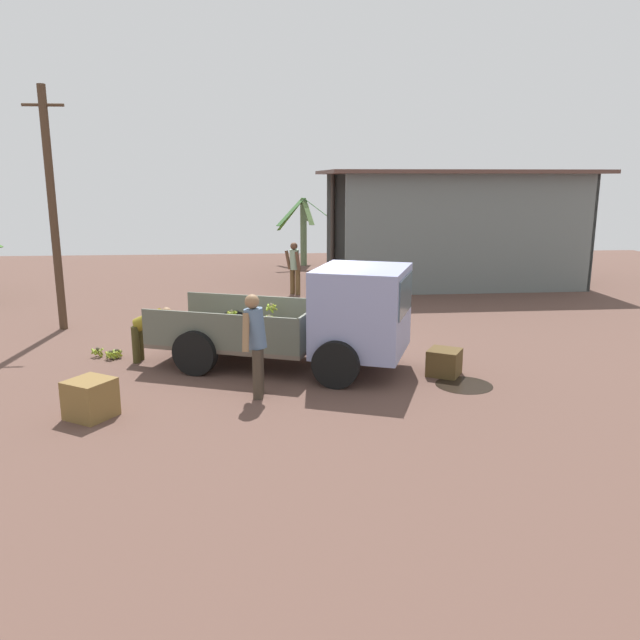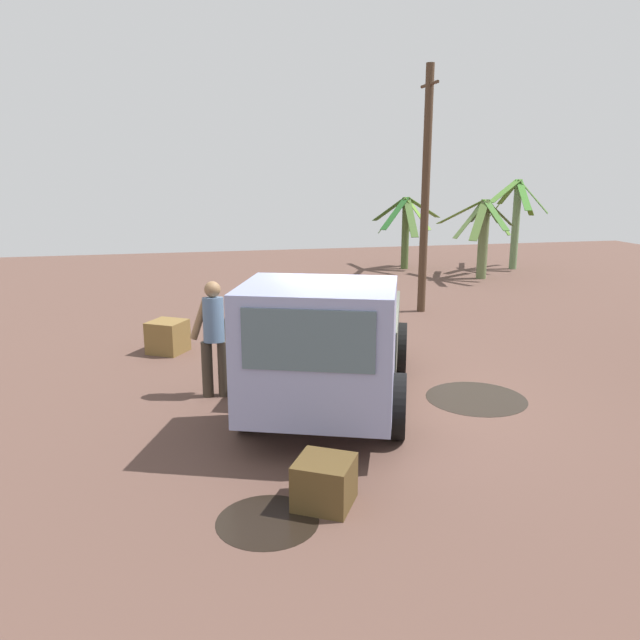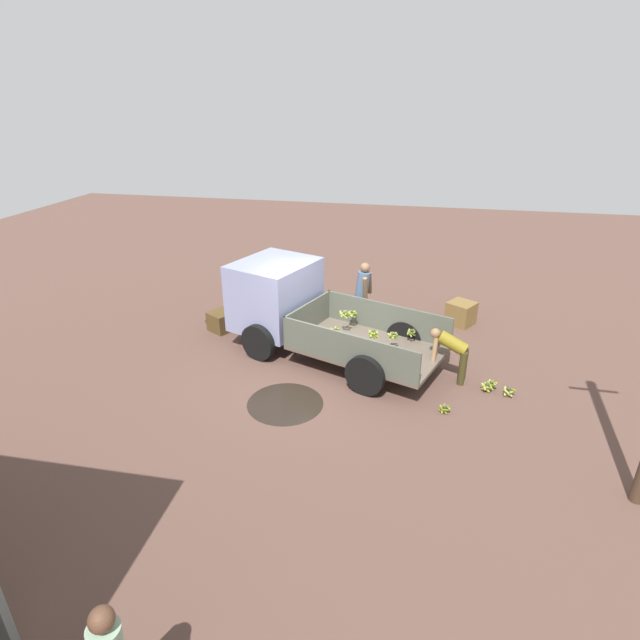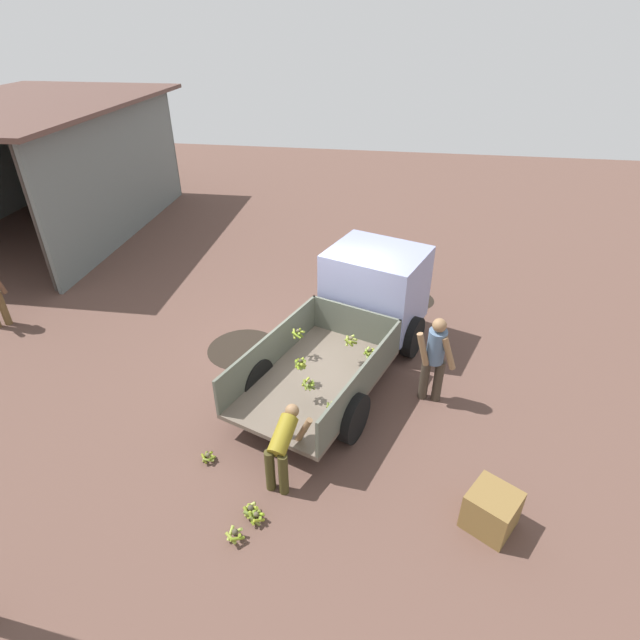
{
  "view_description": "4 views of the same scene",
  "coord_description": "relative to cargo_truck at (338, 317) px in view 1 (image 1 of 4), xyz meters",
  "views": [
    {
      "loc": [
        -0.4,
        -12.18,
        3.59
      ],
      "look_at": [
        0.54,
        -0.54,
        0.91
      ],
      "focal_mm": 35.0,
      "sensor_mm": 36.0,
      "label": 1
    },
    {
      "loc": [
        8.39,
        -2.62,
        3.32
      ],
      "look_at": [
        -1.22,
        -0.46,
        0.95
      ],
      "focal_mm": 35.0,
      "sensor_mm": 36.0,
      "label": 2
    },
    {
      "loc": [
        -1.98,
        9.45,
        5.49
      ],
      "look_at": [
        -0.02,
        -0.02,
        1.11
      ],
      "focal_mm": 28.0,
      "sensor_mm": 36.0,
      "label": 3
    },
    {
      "loc": [
        -7.81,
        -1.33,
        6.03
      ],
      "look_at": [
        0.26,
        -0.05,
        0.92
      ],
      "focal_mm": 28.0,
      "sensor_mm": 36.0,
      "label": 4
    }
  ],
  "objects": [
    {
      "name": "banana_bunch_on_ground_0",
      "position": [
        -4.79,
        1.3,
        -0.93
      ],
      "size": [
        0.25,
        0.28,
        0.21
      ],
      "color": "#453E2D",
      "rests_on": "ground"
    },
    {
      "name": "utility_pole",
      "position": [
        -6.27,
        3.87,
        1.81
      ],
      "size": [
        0.92,
        0.19,
        5.63
      ],
      "color": "#473223",
      "rests_on": "ground"
    },
    {
      "name": "person_worker_loading",
      "position": [
        -3.66,
        0.89,
        -0.36
      ],
      "size": [
        0.82,
        0.67,
        1.12
      ],
      "rotation": [
        0.0,
        0.0,
        -0.19
      ],
      "color": "#3C3618",
      "rests_on": "ground"
    },
    {
      "name": "banana_bunch_on_ground_2",
      "position": [
        -3.53,
        2.13,
        -0.96
      ],
      "size": [
        0.23,
        0.23,
        0.16
      ],
      "color": "brown",
      "rests_on": "ground"
    },
    {
      "name": "wooden_crate_0",
      "position": [
        -4.02,
        -2.05,
        -0.75
      ],
      "size": [
        0.85,
        0.85,
        0.6
      ],
      "primitive_type": "cube",
      "rotation": [
        0.0,
        0.0,
        5.72
      ],
      "color": "brown",
      "rests_on": "ground"
    },
    {
      "name": "cargo_truck",
      "position": [
        0.0,
        0.0,
        0.0
      ],
      "size": [
        5.16,
        3.43,
        1.99
      ],
      "rotation": [
        0.0,
        0.0,
        -0.36
      ],
      "color": "brown",
      "rests_on": "ground"
    },
    {
      "name": "person_foreground_visitor",
      "position": [
        -1.51,
        -1.31,
        -0.09
      ],
      "size": [
        0.42,
        0.72,
        1.74
      ],
      "rotation": [
        0.0,
        0.0,
        3.05
      ],
      "color": "#3C3228",
      "rests_on": "ground"
    },
    {
      "name": "banana_palm_1",
      "position": [
        0.16,
        14.6,
        0.44
      ],
      "size": [
        2.21,
        2.14,
        2.78
      ],
      "color": "#5B724E",
      "rests_on": "ground"
    },
    {
      "name": "mud_patch_1",
      "position": [
        2.14,
        -1.04,
        -1.05
      ],
      "size": [
        1.01,
        1.01,
        0.01
      ],
      "primitive_type": "cylinder",
      "color": "black",
      "rests_on": "ground"
    },
    {
      "name": "banana_bunch_on_ground_1",
      "position": [
        -4.48,
        1.1,
        -0.94
      ],
      "size": [
        0.24,
        0.25,
        0.2
      ],
      "color": "brown",
      "rests_on": "ground"
    },
    {
      "name": "person_bystander_near_shed",
      "position": [
        -0.48,
        8.03,
        -0.15
      ],
      "size": [
        0.54,
        0.52,
        1.63
      ],
      "rotation": [
        0.0,
        0.0,
        3.95
      ],
      "color": "brown",
      "rests_on": "ground"
    },
    {
      "name": "wooden_crate_1",
      "position": [
        1.95,
        -0.43,
        -0.81
      ],
      "size": [
        0.77,
        0.77,
        0.49
      ],
      "primitive_type": "cube",
      "rotation": [
        0.0,
        0.0,
        2.61
      ],
      "color": "#513C1E",
      "rests_on": "ground"
    },
    {
      "name": "banana_bunch_on_ground_3",
      "position": [
        -4.39,
        1.21,
        -0.95
      ],
      "size": [
        0.25,
        0.24,
        0.19
      ],
      "color": "#433D2B",
      "rests_on": "ground"
    },
    {
      "name": "mud_patch_0",
      "position": [
        -0.51,
        2.47,
        -1.05
      ],
      "size": [
        1.49,
        1.49,
        0.01
      ],
      "primitive_type": "cylinder",
      "color": "black",
      "rests_on": "ground"
    },
    {
      "name": "ground",
      "position": [
        -0.85,
        0.89,
        -1.05
      ],
      "size": [
        36.0,
        36.0,
        0.0
      ],
      "primitive_type": "plane",
      "color": "brown"
    },
    {
      "name": "warehouse_shed",
      "position": [
        5.47,
        10.25,
        1.64
      ],
      "size": [
        8.87,
        6.14,
        3.83
      ],
      "rotation": [
        0.0,
        0.0,
        0.02
      ],
      "color": "slate",
      "rests_on": "ground"
    }
  ]
}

